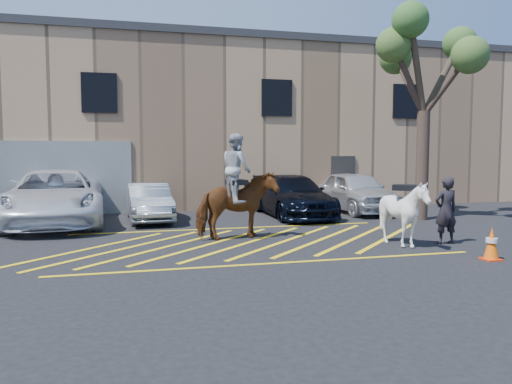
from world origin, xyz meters
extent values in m
plane|color=black|center=(0.00, 0.00, 0.00)|extent=(90.00, 90.00, 0.00)
imported|color=white|center=(-5.37, 4.51, 0.90)|extent=(3.33, 6.61, 1.80)
imported|color=gray|center=(-2.33, 4.60, 0.65)|extent=(1.55, 3.99, 1.30)
imported|color=black|center=(2.89, 4.59, 0.75)|extent=(2.14, 5.20, 1.50)
imported|color=silver|center=(5.72, 5.13, 0.81)|extent=(1.99, 4.77, 1.62)
imported|color=black|center=(4.95, -1.73, 0.88)|extent=(0.65, 0.43, 1.76)
cube|color=tan|center=(0.00, 12.00, 3.50)|extent=(32.00, 10.00, 7.00)
cube|color=#2D2D30|center=(0.00, 12.00, 7.15)|extent=(32.20, 10.20, 0.30)
cube|color=black|center=(-4.00, 6.96, 4.60)|extent=(1.30, 0.08, 1.50)
cube|color=black|center=(3.00, 6.96, 4.60)|extent=(1.30, 0.08, 1.50)
cube|color=black|center=(9.00, 6.96, 4.60)|extent=(1.30, 0.08, 1.50)
cube|color=#38332D|center=(6.00, 6.96, 1.10)|extent=(1.10, 0.08, 2.20)
cube|color=yellow|center=(-4.20, -0.30, 0.01)|extent=(4.20, 4.20, 0.01)
cube|color=yellow|center=(-3.15, -0.30, 0.01)|extent=(4.20, 4.20, 0.01)
cube|color=yellow|center=(-2.10, -0.30, 0.01)|extent=(4.20, 4.20, 0.01)
cube|color=yellow|center=(-1.05, -0.30, 0.01)|extent=(4.20, 4.20, 0.01)
cube|color=yellow|center=(0.00, -0.30, 0.01)|extent=(4.20, 4.20, 0.01)
cube|color=yellow|center=(1.05, -0.30, 0.01)|extent=(4.20, 4.20, 0.01)
cube|color=yellow|center=(2.10, -0.30, 0.01)|extent=(4.20, 4.20, 0.01)
cube|color=yellow|center=(3.15, -0.30, 0.01)|extent=(4.20, 4.20, 0.01)
cube|color=yellow|center=(4.20, -0.30, 0.01)|extent=(4.20, 4.20, 0.01)
cube|color=yellow|center=(0.00, 2.20, 0.01)|extent=(9.50, 0.12, 0.01)
cube|color=yellow|center=(0.00, -2.80, 0.01)|extent=(9.50, 0.12, 0.01)
imported|color=brown|center=(-0.17, 0.30, 0.93)|extent=(2.34, 1.40, 1.85)
imported|color=#9EA0A8|center=(-0.17, 0.30, 1.95)|extent=(0.88, 1.04, 1.89)
cube|color=black|center=(-0.17, 0.30, 1.57)|extent=(0.56, 0.64, 0.14)
imported|color=silver|center=(3.70, -1.78, 0.84)|extent=(2.00, 2.04, 1.69)
cube|color=black|center=(3.70, -1.78, 1.50)|extent=(0.72, 0.70, 0.14)
cube|color=red|center=(4.76, -3.67, 0.01)|extent=(0.39, 0.39, 0.03)
cone|color=#FF5F0A|center=(4.76, -3.67, 0.38)|extent=(0.32, 0.32, 0.70)
cylinder|color=silver|center=(4.76, -3.67, 0.44)|extent=(0.25, 0.25, 0.10)
cylinder|color=#47372B|center=(6.99, 2.52, 1.90)|extent=(0.44, 0.44, 3.80)
cylinder|color=#4A3F2D|center=(7.77, 2.65, 4.97)|extent=(1.76, 0.51, 2.68)
cylinder|color=#4B3A2D|center=(6.91, 3.38, 4.80)|extent=(0.33, 1.88, 2.34)
cylinder|color=#47332B|center=(6.38, 2.52, 4.85)|extent=(1.40, 0.20, 2.39)
cylinder|color=#443429|center=(7.33, 1.79, 4.59)|extent=(0.78, 1.62, 1.96)
cylinder|color=#4A3C2D|center=(6.51, 2.24, 5.20)|extent=(1.16, 0.77, 3.11)
sphere|color=#41692D|center=(8.55, 2.79, 6.24)|extent=(1.20, 1.20, 1.20)
sphere|color=#4F6B2D|center=(6.84, 4.23, 5.91)|extent=(1.20, 1.20, 1.20)
sphere|color=#577331|center=(5.77, 2.52, 6.00)|extent=(1.20, 1.20, 1.20)
sphere|color=#45642B|center=(7.66, 1.06, 5.48)|extent=(1.20, 1.20, 1.20)
sphere|color=#406A2D|center=(6.04, 1.97, 6.71)|extent=(1.20, 1.20, 1.20)
camera|label=1|loc=(-3.08, -12.94, 2.43)|focal=35.00mm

